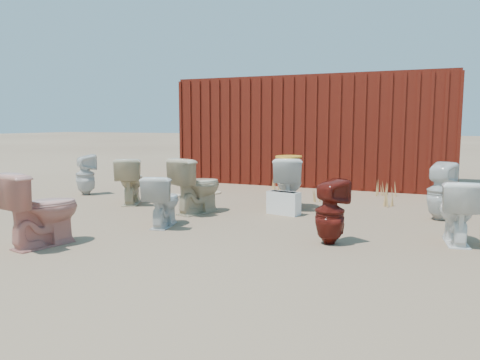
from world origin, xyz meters
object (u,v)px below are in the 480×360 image
at_px(toilet_back_beige_left, 130,181).
at_px(toilet_back_yellowlid, 288,183).
at_px(toilet_front_c, 163,201).
at_px(toilet_front_pink, 42,209).
at_px(shipping_container, 318,131).
at_px(loose_tank, 284,203).
at_px(toilet_back_a, 85,175).
at_px(toilet_back_beige_right, 197,185).
at_px(toilet_back_e, 441,191).
at_px(toilet_front_maroon, 330,212).
at_px(toilet_front_e, 457,212).

height_order(toilet_back_beige_left, toilet_back_yellowlid, toilet_back_yellowlid).
height_order(toilet_front_c, toilet_back_beige_left, toilet_back_beige_left).
bearing_deg(toilet_front_pink, toilet_back_yellowlid, -106.09).
relative_size(shipping_container, loose_tank, 12.00).
relative_size(shipping_container, toilet_back_a, 7.68).
distance_m(toilet_back_beige_right, toilet_back_e, 3.57).
bearing_deg(toilet_front_pink, toilet_back_beige_left, -61.24).
xyz_separation_m(toilet_front_pink, toilet_front_maroon, (2.96, 1.37, -0.05)).
distance_m(shipping_container, toilet_back_e, 4.63).
height_order(toilet_front_maroon, toilet_back_yellowlid, toilet_back_yellowlid).
relative_size(toilet_back_a, toilet_back_e, 0.94).
relative_size(toilet_back_beige_right, toilet_back_e, 1.03).
height_order(toilet_front_c, toilet_back_a, toilet_back_a).
bearing_deg(loose_tank, toilet_back_beige_right, -150.03).
bearing_deg(toilet_front_maroon, toilet_back_beige_left, 14.01).
height_order(toilet_front_e, toilet_back_yellowlid, toilet_back_yellowlid).
bearing_deg(toilet_back_beige_left, toilet_front_pink, 78.76).
distance_m(toilet_back_beige_left, loose_tank, 2.73).
height_order(toilet_front_c, toilet_front_maroon, toilet_front_maroon).
xyz_separation_m(toilet_back_beige_left, toilet_back_beige_right, (1.46, -0.28, 0.03)).
distance_m(toilet_front_e, toilet_back_a, 6.62).
bearing_deg(loose_tank, shipping_container, 109.18).
distance_m(shipping_container, loose_tank, 4.33).
relative_size(toilet_front_c, toilet_back_e, 0.83).
distance_m(toilet_front_maroon, loose_tank, 1.80).
relative_size(toilet_front_pink, toilet_back_beige_right, 0.99).
distance_m(toilet_front_pink, toilet_back_beige_right, 2.50).
bearing_deg(toilet_back_beige_right, toilet_back_a, 1.08).
bearing_deg(toilet_front_maroon, toilet_back_yellowlid, -27.07).
distance_m(toilet_front_maroon, toilet_back_e, 2.29).
relative_size(shipping_container, toilet_front_pink, 7.05).
relative_size(toilet_front_pink, toilet_back_yellowlid, 1.02).
distance_m(toilet_front_maroon, toilet_back_yellowlid, 2.30).
xyz_separation_m(toilet_front_pink, toilet_back_yellowlid, (1.83, 3.37, -0.01)).
xyz_separation_m(shipping_container, toilet_back_beige_right, (-0.72, -4.59, -0.77)).
bearing_deg(loose_tank, toilet_front_e, -7.75).
height_order(toilet_front_maroon, loose_tank, toilet_front_maroon).
xyz_separation_m(toilet_back_yellowlid, toilet_back_e, (2.29, -0.03, -0.00)).
height_order(toilet_back_beige_right, toilet_back_yellowlid, toilet_back_beige_right).
bearing_deg(shipping_container, toilet_back_e, -53.33).
xyz_separation_m(toilet_front_e, toilet_back_beige_right, (-3.63, 0.43, 0.06)).
bearing_deg(toilet_front_pink, toilet_back_e, -128.54).
bearing_deg(toilet_front_pink, toilet_front_c, -103.82).
xyz_separation_m(shipping_container, loose_tank, (0.54, -4.18, -1.02)).
xyz_separation_m(toilet_back_a, toilet_back_yellowlid, (4.04, 0.19, 0.03)).
relative_size(shipping_container, toilet_front_maroon, 8.00).
xyz_separation_m(shipping_container, toilet_back_a, (-3.60, -3.82, -0.81)).
relative_size(toilet_back_a, toilet_back_beige_left, 0.99).
bearing_deg(toilet_back_beige_right, shipping_container, -82.96).
height_order(toilet_front_maroon, toilet_back_beige_right, toilet_back_beige_right).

